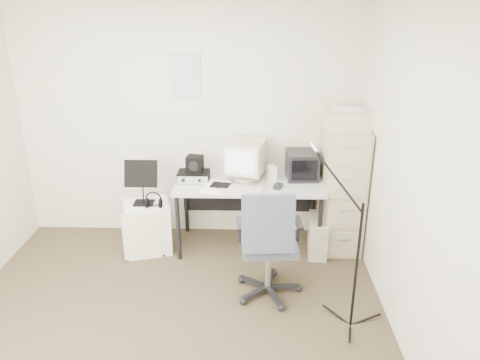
{
  "coord_description": "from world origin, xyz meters",
  "views": [
    {
      "loc": [
        0.65,
        -2.96,
        2.51
      ],
      "look_at": [
        0.55,
        0.95,
        0.95
      ],
      "focal_mm": 35.0,
      "sensor_mm": 36.0,
      "label": 1
    }
  ],
  "objects_px": {
    "filing_cabinet": "(342,189)",
    "side_cart": "(148,227)",
    "desk": "(249,214)",
    "office_chair": "(269,241)"
  },
  "relations": [
    {
      "from": "filing_cabinet",
      "to": "desk",
      "type": "distance_m",
      "value": 0.99
    },
    {
      "from": "desk",
      "to": "office_chair",
      "type": "relative_size",
      "value": 1.43
    },
    {
      "from": "filing_cabinet",
      "to": "side_cart",
      "type": "relative_size",
      "value": 2.38
    },
    {
      "from": "desk",
      "to": "filing_cabinet",
      "type": "bearing_deg",
      "value": 1.81
    },
    {
      "from": "filing_cabinet",
      "to": "office_chair",
      "type": "bearing_deg",
      "value": -130.98
    },
    {
      "from": "desk",
      "to": "office_chair",
      "type": "bearing_deg",
      "value": -78.3
    },
    {
      "from": "desk",
      "to": "side_cart",
      "type": "bearing_deg",
      "value": -172.27
    },
    {
      "from": "office_chair",
      "to": "side_cart",
      "type": "xyz_separation_m",
      "value": [
        -1.22,
        0.72,
        -0.25
      ]
    },
    {
      "from": "filing_cabinet",
      "to": "office_chair",
      "type": "distance_m",
      "value": 1.18
    },
    {
      "from": "filing_cabinet",
      "to": "side_cart",
      "type": "height_order",
      "value": "filing_cabinet"
    }
  ]
}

